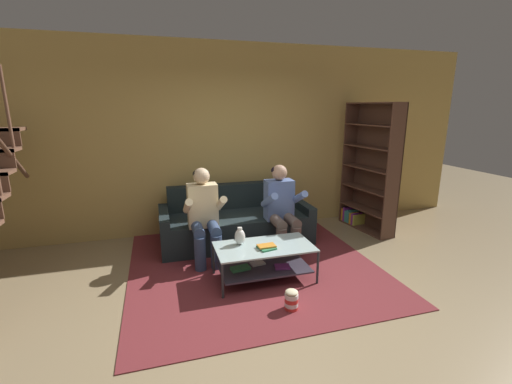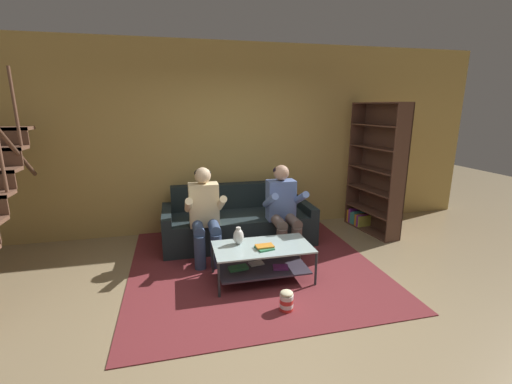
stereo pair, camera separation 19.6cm
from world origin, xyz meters
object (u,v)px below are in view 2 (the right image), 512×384
object	(u,v)px
couch	(238,223)
vase	(238,236)
coffee_table	(262,257)
popcorn_tub	(286,301)
person_seated_left	(205,211)
bookshelf	(376,175)
person_seated_right	(283,206)
book_stack	(264,247)

from	to	relation	value
couch	vase	distance (m)	1.15
coffee_table	popcorn_tub	bearing A→B (deg)	-83.57
person_seated_left	coffee_table	xyz separation A→B (m)	(0.57, -0.70, -0.38)
person_seated_left	bookshelf	xyz separation A→B (m)	(2.73, 0.48, 0.25)
coffee_table	vase	bearing A→B (deg)	153.10
bookshelf	popcorn_tub	xyz separation A→B (m)	(-2.08, -1.85, -0.80)
coffee_table	bookshelf	size ratio (longest dim) A/B	0.55
person_seated_right	coffee_table	xyz separation A→B (m)	(-0.48, -0.70, -0.38)
vase	bookshelf	xyz separation A→B (m)	(2.40, 1.05, 0.40)
person_seated_right	popcorn_tub	size ratio (longest dim) A/B	5.53
couch	coffee_table	bearing A→B (deg)	-87.72
coffee_table	popcorn_tub	size ratio (longest dim) A/B	5.14
person_seated_right	book_stack	xyz separation A→B (m)	(-0.47, -0.77, -0.22)
person_seated_right	bookshelf	bearing A→B (deg)	15.92
vase	book_stack	distance (m)	0.33
person_seated_right	couch	bearing A→B (deg)	134.85
couch	bookshelf	xyz separation A→B (m)	(2.20, -0.05, 0.63)
person_seated_right	bookshelf	xyz separation A→B (m)	(1.68, 0.48, 0.26)
person_seated_right	coffee_table	bearing A→B (deg)	-124.23
coffee_table	bookshelf	bearing A→B (deg)	28.71
couch	vase	bearing A→B (deg)	-100.19
person_seated_right	bookshelf	world-z (taller)	bookshelf
couch	person_seated_left	size ratio (longest dim) A/B	1.79
couch	book_stack	world-z (taller)	couch
vase	bookshelf	world-z (taller)	bookshelf
person_seated_left	book_stack	distance (m)	1.00
person_seated_left	vase	world-z (taller)	person_seated_left
book_stack	popcorn_tub	distance (m)	0.68
vase	popcorn_tub	size ratio (longest dim) A/B	0.95
coffee_table	person_seated_left	bearing A→B (deg)	129.31
coffee_table	couch	bearing A→B (deg)	92.28
coffee_table	book_stack	size ratio (longest dim) A/B	5.22
vase	person_seated_right	bearing A→B (deg)	38.46
popcorn_tub	person_seated_right	bearing A→B (deg)	73.71
couch	popcorn_tub	size ratio (longest dim) A/B	9.98
couch	coffee_table	xyz separation A→B (m)	(0.05, -1.23, -0.00)
bookshelf	couch	bearing A→B (deg)	178.67
couch	person_seated_left	world-z (taller)	person_seated_left
coffee_table	bookshelf	xyz separation A→B (m)	(2.15, 1.18, 0.63)
coffee_table	popcorn_tub	xyz separation A→B (m)	(0.08, -0.67, -0.17)
bookshelf	popcorn_tub	bearing A→B (deg)	-138.30
couch	bookshelf	size ratio (longest dim) A/B	1.07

